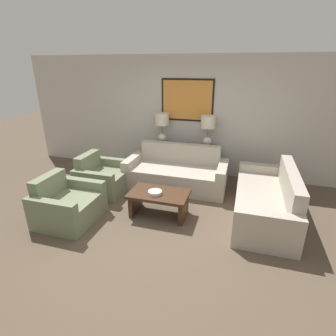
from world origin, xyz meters
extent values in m
plane|color=brown|center=(0.00, 0.00, 0.00)|extent=(20.00, 20.00, 0.00)
cube|color=beige|center=(0.00, 2.53, 1.32)|extent=(8.05, 0.10, 2.65)
cube|color=black|center=(0.00, 2.47, 1.70)|extent=(1.18, 0.01, 0.92)
cube|color=orange|center=(0.00, 2.47, 1.70)|extent=(1.10, 0.02, 0.84)
cube|color=black|center=(0.00, 2.26, 0.37)|extent=(1.45, 0.37, 0.74)
cylinder|color=silver|center=(-0.52, 2.26, 0.75)|extent=(0.16, 0.16, 0.02)
sphere|color=silver|center=(-0.52, 2.26, 0.86)|extent=(0.19, 0.19, 0.19)
cylinder|color=#8C7A51|center=(-0.52, 2.26, 1.06)|extent=(0.02, 0.02, 0.21)
cylinder|color=beige|center=(-0.52, 2.26, 1.29)|extent=(0.32, 0.32, 0.26)
cylinder|color=silver|center=(0.52, 2.26, 0.75)|extent=(0.16, 0.16, 0.02)
sphere|color=silver|center=(0.52, 2.26, 0.86)|extent=(0.19, 0.19, 0.19)
cylinder|color=#8C7A51|center=(0.52, 2.26, 1.06)|extent=(0.02, 0.02, 0.21)
cylinder|color=beige|center=(0.52, 2.26, 1.29)|extent=(0.32, 0.32, 0.26)
cube|color=#ADA393|center=(0.00, 1.46, 0.22)|extent=(1.73, 0.73, 0.43)
cube|color=#ADA393|center=(0.00, 1.92, 0.43)|extent=(1.73, 0.18, 0.86)
cube|color=#ADA393|center=(-0.95, 1.55, 0.29)|extent=(0.18, 0.91, 0.59)
cube|color=#ADA393|center=(0.95, 1.55, 0.29)|extent=(0.18, 0.91, 0.59)
cube|color=#ADA393|center=(1.63, 0.87, 0.22)|extent=(0.73, 1.73, 0.43)
cube|color=#ADA393|center=(2.09, 0.87, 0.43)|extent=(0.18, 1.73, 0.86)
cube|color=#ADA393|center=(1.72, 1.82, 0.29)|extent=(0.91, 0.18, 0.59)
cube|color=#ADA393|center=(1.72, -0.09, 0.29)|extent=(0.91, 0.18, 0.59)
cube|color=#3D2616|center=(0.02, 0.39, 0.40)|extent=(1.00, 0.59, 0.05)
cube|color=#3D2616|center=(-0.42, 0.39, 0.19)|extent=(0.07, 0.47, 0.37)
cube|color=#3D2616|center=(0.45, 0.39, 0.19)|extent=(0.07, 0.47, 0.37)
cylinder|color=beige|center=(-0.03, 0.33, 0.45)|extent=(0.23, 0.23, 0.05)
cube|color=#707A5B|center=(-1.26, 0.96, 0.20)|extent=(0.69, 0.68, 0.41)
cube|color=#707A5B|center=(-1.69, 0.96, 0.38)|extent=(0.18, 0.68, 0.77)
cube|color=#707A5B|center=(-1.35, 0.55, 0.28)|extent=(0.87, 0.14, 0.57)
cube|color=#707A5B|center=(-1.35, 1.37, 0.28)|extent=(0.87, 0.14, 0.57)
cube|color=#707A5B|center=(-1.26, -0.18, 0.20)|extent=(0.69, 0.68, 0.41)
cube|color=#707A5B|center=(-1.69, -0.18, 0.38)|extent=(0.18, 0.68, 0.77)
cube|color=#707A5B|center=(-1.35, -0.59, 0.28)|extent=(0.87, 0.14, 0.57)
cube|color=#707A5B|center=(-1.35, 0.23, 0.28)|extent=(0.87, 0.14, 0.57)
camera|label=1|loc=(1.29, -3.35, 2.42)|focal=28.00mm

